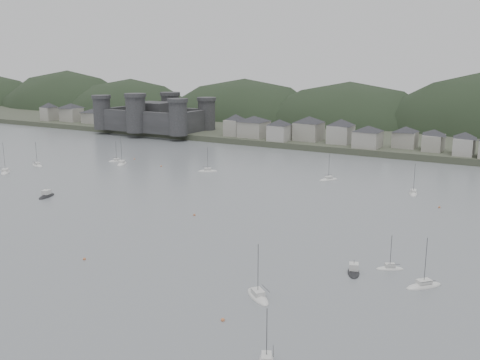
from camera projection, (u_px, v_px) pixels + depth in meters
The scene contains 9 objects.
ground at pixel (57, 277), 111.08m from camera, with size 900.00×900.00×0.00m, color slate.
far_shore_land at pixel (406, 124), 359.49m from camera, with size 900.00×250.00×3.00m, color #383D2D.
forested_ridge at pixel (403, 149), 338.34m from camera, with size 851.55×103.94×102.57m.
castle at pixel (154, 116), 319.19m from camera, with size 66.00×43.00×20.00m.
waterfront_town at pixel (462, 140), 238.94m from camera, with size 451.48×28.46×12.92m.
moored_fleet at pixel (213, 208), 162.46m from camera, with size 236.47×164.08×13.50m.
motor_launch_near at pixel (354, 272), 113.31m from camera, with size 4.63×7.25×3.65m.
motor_launch_far at pixel (47, 196), 175.95m from camera, with size 5.13×8.40×3.89m.
mooring_buoys at pixel (203, 212), 158.06m from camera, with size 180.15×110.22×0.70m.
Camera 1 is at (84.93, -70.87, 43.93)m, focal length 40.45 mm.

